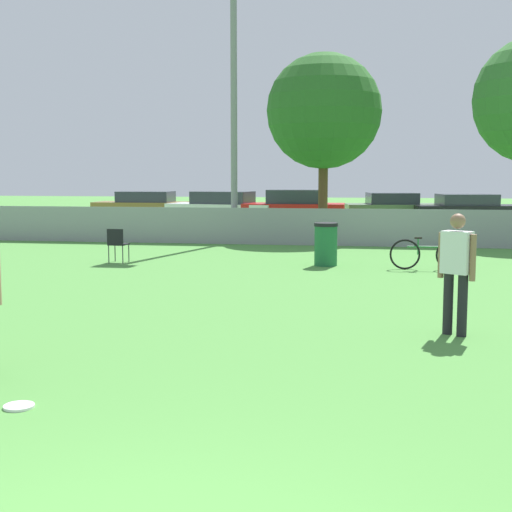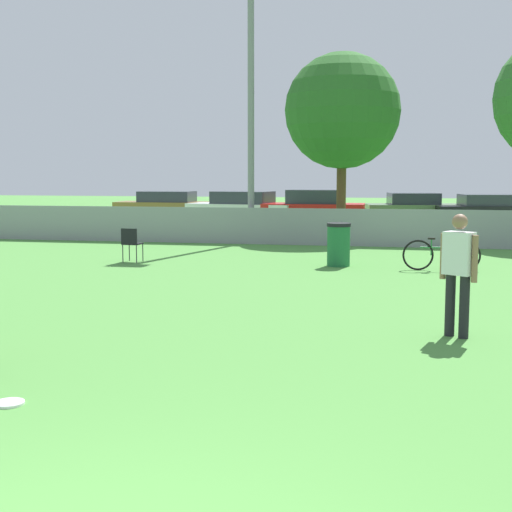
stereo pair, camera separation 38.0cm
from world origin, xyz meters
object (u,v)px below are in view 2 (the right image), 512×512
object	(u,v)px
bicycle_sideline	(442,255)
parked_car_dark	(489,210)
tree_near_pole	(342,111)
folding_chair_sideline	(131,242)
parked_car_tan	(167,206)
light_pole	(251,72)
player_receiver_white	(458,267)
parked_car_red	(314,209)
parked_car_white	(243,208)
frisbee_disc	(9,403)
parked_car_olive	(413,209)
trash_bin	(339,244)

from	to	relation	value
bicycle_sideline	parked_car_dark	size ratio (longest dim) A/B	0.36
tree_near_pole	folding_chair_sideline	distance (m)	9.95
parked_car_tan	folding_chair_sideline	bearing A→B (deg)	-75.13
parked_car_tan	parked_car_dark	world-z (taller)	parked_car_tan
light_pole	parked_car_dark	xyz separation A→B (m)	(8.09, 9.03, -4.54)
player_receiver_white	parked_car_red	bearing A→B (deg)	136.04
tree_near_pole	parked_car_dark	size ratio (longest dim) A/B	1.32
parked_car_white	frisbee_disc	bearing A→B (deg)	-71.56
parked_car_olive	parked_car_dark	size ratio (longest dim) A/B	0.90
parked_car_dark	parked_car_olive	bearing A→B (deg)	162.67
light_pole	bicycle_sideline	xyz separation A→B (m)	(5.46, -5.55, -4.82)
tree_near_pole	parked_car_tan	xyz separation A→B (m)	(-8.50, 6.84, -3.54)
tree_near_pole	parked_car_red	distance (m)	5.90
player_receiver_white	frisbee_disc	size ratio (longest dim) A/B	5.74
tree_near_pole	parked_car_tan	bearing A→B (deg)	141.14
light_pole	parked_car_white	size ratio (longest dim) A/B	1.84
frisbee_disc	trash_bin	xyz separation A→B (m)	(2.11, 10.56, 0.49)
tree_near_pole	frisbee_disc	size ratio (longest dim) A/B	21.83
trash_bin	parked_car_white	world-z (taller)	parked_car_white
bicycle_sideline	parked_car_tan	bearing A→B (deg)	123.48
parked_car_white	tree_near_pole	bearing A→B (deg)	-35.46
trash_bin	light_pole	bearing A→B (deg)	121.39
frisbee_disc	parked_car_red	world-z (taller)	parked_car_red
player_receiver_white	parked_car_dark	bearing A→B (deg)	116.11
trash_bin	bicycle_sideline	bearing A→B (deg)	-8.77
trash_bin	parked_car_dark	bearing A→B (deg)	70.94
frisbee_disc	parked_car_red	xyz separation A→B (m)	(0.01, 22.93, 0.68)
bicycle_sideline	frisbee_disc	bearing A→B (deg)	-116.98
tree_near_pole	light_pole	bearing A→B (deg)	-133.84
parked_car_olive	player_receiver_white	bearing A→B (deg)	-99.09
light_pole	parked_car_tan	xyz separation A→B (m)	(-5.94, 9.50, -4.53)
tree_near_pole	frisbee_disc	distance (m)	18.95
tree_near_pole	bicycle_sideline	xyz separation A→B (m)	(2.91, -8.21, -3.84)
trash_bin	parked_car_red	size ratio (longest dim) A/B	0.24
frisbee_disc	trash_bin	size ratio (longest dim) A/B	0.28
light_pole	folding_chair_sideline	world-z (taller)	light_pole
light_pole	frisbee_disc	xyz separation A→B (m)	(1.06, -15.76, -5.16)
player_receiver_white	parked_car_olive	xyz separation A→B (m)	(-0.29, 21.47, -0.28)
parked_car_tan	parked_car_white	world-z (taller)	parked_car_white
parked_car_white	parked_car_red	xyz separation A→B (m)	(3.00, -0.22, 0.02)
player_receiver_white	parked_car_dark	xyz separation A→B (m)	(2.76, 21.11, -0.29)
tree_near_pole	folding_chair_sideline	world-z (taller)	tree_near_pole
parked_car_white	parked_car_olive	size ratio (longest dim) A/B	1.15
tree_near_pole	parked_car_dark	distance (m)	9.16
parked_car_dark	frisbee_disc	bearing A→B (deg)	-116.33
parked_car_olive	parked_car_dark	world-z (taller)	parked_car_olive
parked_car_olive	trash_bin	bearing A→B (deg)	-107.15
light_pole	player_receiver_white	xyz separation A→B (m)	(5.33, -12.08, -4.25)
bicycle_sideline	parked_car_white	size ratio (longest dim) A/B	0.35
parked_car_tan	parked_car_red	size ratio (longest dim) A/B	1.12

